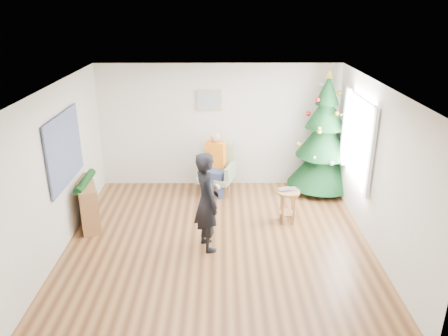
{
  "coord_description": "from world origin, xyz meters",
  "views": [
    {
      "loc": [
        0.06,
        -6.33,
        3.82
      ],
      "look_at": [
        0.1,
        0.6,
        1.1
      ],
      "focal_mm": 35.0,
      "sensor_mm": 36.0,
      "label": 1
    }
  ],
  "objects_px": {
    "christmas_tree": "(324,139)",
    "armchair": "(217,176)",
    "standing_man": "(207,202)",
    "console": "(88,203)",
    "stool": "(288,206)"
  },
  "relations": [
    {
      "from": "armchair",
      "to": "standing_man",
      "type": "height_order",
      "value": "standing_man"
    },
    {
      "from": "stool",
      "to": "standing_man",
      "type": "distance_m",
      "value": 1.74
    },
    {
      "from": "christmas_tree",
      "to": "stool",
      "type": "distance_m",
      "value": 1.88
    },
    {
      "from": "christmas_tree",
      "to": "armchair",
      "type": "distance_m",
      "value": 2.33
    },
    {
      "from": "christmas_tree",
      "to": "standing_man",
      "type": "relative_size",
      "value": 1.53
    },
    {
      "from": "stool",
      "to": "standing_man",
      "type": "bearing_deg",
      "value": -148.96
    },
    {
      "from": "armchair",
      "to": "christmas_tree",
      "type": "bearing_deg",
      "value": 20.87
    },
    {
      "from": "armchair",
      "to": "console",
      "type": "height_order",
      "value": "armchair"
    },
    {
      "from": "christmas_tree",
      "to": "armchair",
      "type": "height_order",
      "value": "christmas_tree"
    },
    {
      "from": "stool",
      "to": "console",
      "type": "height_order",
      "value": "console"
    },
    {
      "from": "stool",
      "to": "christmas_tree",
      "type": "bearing_deg",
      "value": 57.81
    },
    {
      "from": "christmas_tree",
      "to": "console",
      "type": "xyz_separation_m",
      "value": [
        -4.48,
        -1.47,
        -0.73
      ]
    },
    {
      "from": "christmas_tree",
      "to": "console",
      "type": "height_order",
      "value": "christmas_tree"
    },
    {
      "from": "christmas_tree",
      "to": "console",
      "type": "distance_m",
      "value": 4.77
    },
    {
      "from": "standing_man",
      "to": "armchair",
      "type": "bearing_deg",
      "value": -24.65
    }
  ]
}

